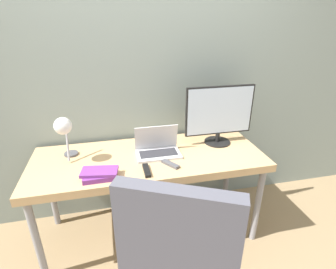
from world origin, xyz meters
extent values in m
plane|color=#937A56|center=(0.00, 0.00, 0.00)|extent=(12.00, 12.00, 0.00)
cube|color=gray|center=(0.00, 0.75, 1.30)|extent=(8.00, 0.05, 2.60)
cube|color=tan|center=(0.00, 0.34, 0.72)|extent=(1.77, 0.68, 0.06)
cylinder|color=gray|center=(-0.82, 0.06, 0.35)|extent=(0.05, 0.05, 0.69)
cylinder|color=gray|center=(0.82, 0.06, 0.35)|extent=(0.05, 0.05, 0.69)
cylinder|color=gray|center=(-0.82, 0.62, 0.35)|extent=(0.05, 0.05, 0.69)
cylinder|color=gray|center=(0.82, 0.62, 0.35)|extent=(0.05, 0.05, 0.69)
cube|color=silver|center=(0.07, 0.33, 0.76)|extent=(0.34, 0.20, 0.02)
cube|color=#2D2D33|center=(0.07, 0.33, 0.77)|extent=(0.29, 0.12, 0.00)
cube|color=silver|center=(0.07, 0.41, 0.87)|extent=(0.34, 0.05, 0.20)
cube|color=navy|center=(0.07, 0.41, 0.87)|extent=(0.30, 0.04, 0.18)
cylinder|color=black|center=(0.60, 0.44, 0.76)|extent=(0.22, 0.22, 0.01)
cylinder|color=black|center=(0.60, 0.44, 0.80)|extent=(0.04, 0.04, 0.08)
cube|color=black|center=(0.60, 0.45, 1.04)|extent=(0.57, 0.02, 0.40)
cube|color=silver|center=(0.60, 0.44, 1.04)|extent=(0.54, 0.00, 0.38)
cylinder|color=#4C4C51|center=(-0.59, 0.49, 0.76)|extent=(0.10, 0.10, 0.02)
cylinder|color=#99999E|center=(-0.59, 0.43, 0.91)|extent=(0.02, 0.14, 0.28)
sphere|color=white|center=(-0.59, 0.36, 1.04)|extent=(0.12, 0.12, 0.12)
cube|color=#4C4C56|center=(-0.05, -0.68, 0.85)|extent=(0.47, 0.28, 0.64)
cube|color=#753384|center=(-0.37, 0.11, 0.77)|extent=(0.22, 0.13, 0.03)
cube|color=#753384|center=(-0.37, 0.12, 0.79)|extent=(0.25, 0.16, 0.02)
cube|color=#4C4C51|center=(0.13, 0.17, 0.76)|extent=(0.12, 0.14, 0.02)
cube|color=black|center=(-0.05, 0.12, 0.76)|extent=(0.04, 0.16, 0.02)
camera|label=1|loc=(-0.25, -1.42, 1.73)|focal=28.00mm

